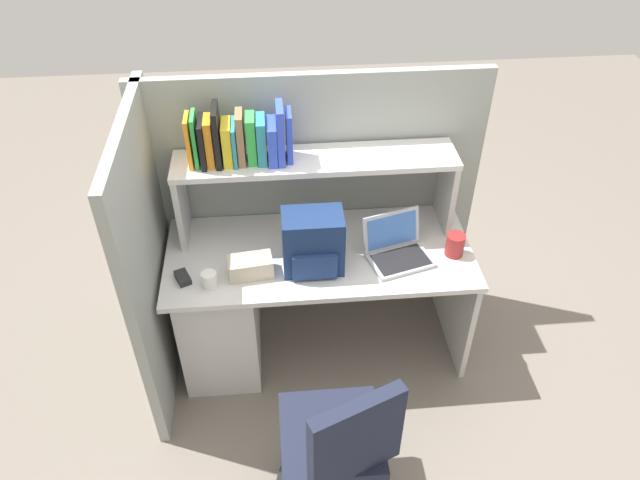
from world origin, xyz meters
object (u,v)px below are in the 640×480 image
(laptop, at_px, (397,249))
(snack_canister, at_px, (455,245))
(computer_mouse, at_px, (183,278))
(paper_cup, at_px, (210,280))
(tissue_box, at_px, (250,267))
(office_chair, at_px, (337,454))
(backpack, at_px, (313,243))

(laptop, relative_size, snack_canister, 3.00)
(snack_canister, bearing_deg, computer_mouse, -176.87)
(paper_cup, xyz_separation_m, tissue_box, (0.20, 0.07, 0.01))
(tissue_box, relative_size, office_chair, 0.24)
(computer_mouse, xyz_separation_m, office_chair, (0.68, -0.81, -0.35))
(tissue_box, relative_size, snack_canister, 1.79)
(laptop, distance_m, office_chair, 1.05)
(laptop, relative_size, tissue_box, 1.67)
(paper_cup, bearing_deg, office_chair, -54.22)
(computer_mouse, distance_m, snack_canister, 1.39)
(backpack, relative_size, paper_cup, 3.89)
(backpack, bearing_deg, tissue_box, -174.49)
(backpack, bearing_deg, office_chair, -87.84)
(backpack, xyz_separation_m, office_chair, (0.03, -0.85, -0.49))
(laptop, xyz_separation_m, backpack, (-0.44, -0.04, 0.10))
(laptop, xyz_separation_m, snack_canister, (0.30, -0.01, 0.01))
(paper_cup, bearing_deg, tissue_box, 18.64)
(computer_mouse, relative_size, snack_canister, 0.85)
(computer_mouse, distance_m, office_chair, 1.12)
(paper_cup, xyz_separation_m, office_chair, (0.55, -0.76, -0.38))
(backpack, height_order, tissue_box, backpack)
(snack_canister, height_order, office_chair, office_chair)
(laptop, height_order, paper_cup, laptop)
(snack_canister, bearing_deg, office_chair, -128.45)
(laptop, distance_m, computer_mouse, 1.09)
(tissue_box, distance_m, snack_canister, 1.05)
(backpack, height_order, office_chair, backpack)
(office_chair, bearing_deg, computer_mouse, -72.26)
(laptop, bearing_deg, paper_cup, -171.87)
(office_chair, bearing_deg, backpack, -110.21)
(laptop, xyz_separation_m, tissue_box, (-0.75, -0.07, -0.00))
(computer_mouse, height_order, tissue_box, tissue_box)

